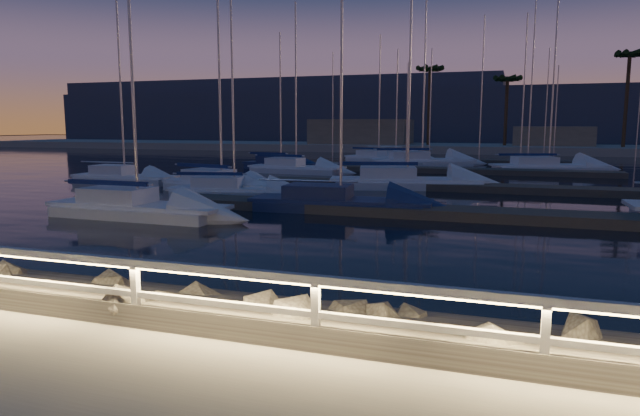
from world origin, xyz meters
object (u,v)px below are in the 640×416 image
at_px(sailboat_e, 122,177).
at_px(sailboat_n, 377,157).
at_px(sailboat_c, 336,201).
at_px(sailboat_a, 219,184).
at_px(sailboat_i, 279,164).
at_px(sailboat_l, 545,166).
at_px(sailboat_m, 394,155).
at_px(sailboat_f, 231,190).
at_px(sailboat_k, 419,160).
at_px(sailboat_g, 403,181).
at_px(sailboat_b, 134,206).
at_px(guard_rail, 246,288).
at_px(sailboat_j, 294,168).

xyz_separation_m(sailboat_e, sailboat_n, (10.32, 26.70, -0.01)).
bearing_deg(sailboat_c, sailboat_a, 146.86).
xyz_separation_m(sailboat_i, sailboat_l, (21.45, 4.22, 0.02)).
distance_m(sailboat_i, sailboat_m, 18.42).
height_order(sailboat_a, sailboat_f, sailboat_a).
height_order(sailboat_e, sailboat_k, sailboat_k).
bearing_deg(sailboat_g, sailboat_f, -151.00).
bearing_deg(sailboat_b, sailboat_n, 89.25).
distance_m(sailboat_a, sailboat_n, 28.79).
xyz_separation_m(sailboat_k, sailboat_l, (10.68, -3.41, -0.04)).
bearing_deg(sailboat_i, sailboat_g, -36.88).
bearing_deg(sailboat_e, guard_rail, -48.77).
bearing_deg(sailboat_f, sailboat_k, 65.47).
xyz_separation_m(sailboat_c, sailboat_k, (-1.06, 29.10, 0.05)).
relative_size(sailboat_j, sailboat_n, 1.03).
bearing_deg(sailboat_l, sailboat_g, -137.39).
height_order(sailboat_j, sailboat_k, sailboat_k).
relative_size(sailboat_e, sailboat_j, 0.92).
bearing_deg(sailboat_f, sailboat_g, 30.05).
bearing_deg(sailboat_l, sailboat_c, -129.76).
xyz_separation_m(sailboat_e, sailboat_k, (15.33, 22.43, 0.04)).
xyz_separation_m(sailboat_f, sailboat_k, (5.47, 26.41, 0.07)).
height_order(guard_rail, sailboat_n, sailboat_n).
distance_m(sailboat_e, sailboat_k, 27.17).
distance_m(sailboat_e, sailboat_l, 32.23).
bearing_deg(sailboat_k, sailboat_n, 116.46).
height_order(sailboat_c, sailboat_f, sailboat_c).
distance_m(guard_rail, sailboat_a, 24.18).
relative_size(sailboat_f, sailboat_i, 1.01).
distance_m(sailboat_f, sailboat_g, 10.42).
xyz_separation_m(sailboat_f, sailboat_g, (7.63, 7.09, 0.06)).
distance_m(sailboat_c, sailboat_m, 39.12).
bearing_deg(sailboat_n, sailboat_m, 106.02).
xyz_separation_m(sailboat_b, sailboat_m, (1.89, 43.02, -0.00)).
distance_m(guard_rail, sailboat_k, 45.64).
xyz_separation_m(sailboat_g, sailboat_i, (-12.92, 11.70, -0.04)).
height_order(sailboat_i, sailboat_m, sailboat_m).
bearing_deg(guard_rail, sailboat_a, 119.91).
height_order(sailboat_f, sailboat_g, sailboat_g).
relative_size(sailboat_f, sailboat_m, 0.97).
bearing_deg(sailboat_j, sailboat_i, 132.02).
relative_size(sailboat_c, sailboat_g, 0.87).
bearing_deg(sailboat_j, sailboat_m, 85.35).
height_order(sailboat_f, sailboat_n, sailboat_n).
distance_m(sailboat_g, sailboat_j, 12.82).
bearing_deg(guard_rail, sailboat_b, 132.56).
relative_size(sailboat_a, sailboat_b, 0.97).
height_order(sailboat_i, sailboat_j, sailboat_j).
distance_m(sailboat_a, sailboat_i, 17.17).
xyz_separation_m(guard_rail, sailboat_f, (-10.26, 18.97, -0.97)).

